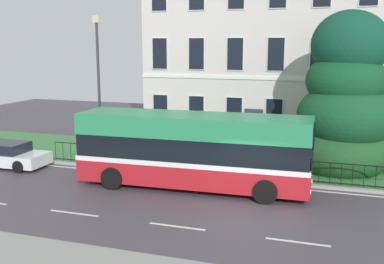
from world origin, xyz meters
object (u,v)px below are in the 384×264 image
(georgian_townhouse, at_px, (269,31))
(parked_hatchback_00, at_px, (5,155))
(litter_bin, at_px, (270,164))
(single_decker_bus, at_px, (193,150))
(evergreen_tree, at_px, (344,109))
(street_lamp_post, at_px, (99,79))

(georgian_townhouse, height_order, parked_hatchback_00, georgian_townhouse)
(parked_hatchback_00, bearing_deg, litter_bin, 7.33)
(georgian_townhouse, distance_m, single_decker_bus, 14.38)
(evergreen_tree, relative_size, parked_hatchback_00, 1.93)
(single_decker_bus, relative_size, litter_bin, 8.14)
(evergreen_tree, height_order, litter_bin, evergreen_tree)
(parked_hatchback_00, bearing_deg, georgian_townhouse, 48.59)
(single_decker_bus, distance_m, litter_bin, 3.83)
(single_decker_bus, relative_size, street_lamp_post, 1.35)
(litter_bin, bearing_deg, parked_hatchback_00, -171.91)
(single_decker_bus, bearing_deg, evergreen_tree, 36.97)
(litter_bin, bearing_deg, evergreen_tree, 39.83)
(street_lamp_post, bearing_deg, georgian_townhouse, 54.90)
(parked_hatchback_00, height_order, street_lamp_post, street_lamp_post)
(georgian_townhouse, xyz_separation_m, parked_hatchback_00, (-11.08, -12.91, -6.33))
(georgian_townhouse, height_order, street_lamp_post, georgian_townhouse)
(parked_hatchback_00, distance_m, litter_bin, 13.17)
(georgian_townhouse, relative_size, evergreen_tree, 1.78)
(evergreen_tree, bearing_deg, single_decker_bus, -141.08)
(parked_hatchback_00, bearing_deg, single_decker_bus, -3.21)
(single_decker_bus, bearing_deg, parked_hatchback_00, 175.60)
(single_decker_bus, xyz_separation_m, street_lamp_post, (-6.18, 3.15, 2.64))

